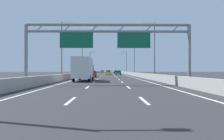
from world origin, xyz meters
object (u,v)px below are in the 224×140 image
at_px(streetlamp_left_far, 83,57).
at_px(box_truck, 83,69).
at_px(red_car, 92,74).
at_px(orange_car, 103,72).
at_px(yellow_car, 108,72).
at_px(sign_gantry, 107,38).
at_px(streetlamp_right_mid, 153,47).
at_px(streetlamp_right_far, 134,57).
at_px(black_car, 116,72).
at_px(silver_car, 109,72).
at_px(streetlamp_right_distant, 126,61).
at_px(blue_car, 109,72).
at_px(streetlamp_left_mid, 63,47).
at_px(streetlamp_left_distant, 91,61).
at_px(green_car, 118,73).

height_order(streetlamp_left_far, box_truck, streetlamp_left_far).
distance_m(red_car, orange_car, 85.21).
bearing_deg(yellow_car, sign_gantry, -90.04).
distance_m(streetlamp_right_mid, streetlamp_left_far, 33.66).
height_order(streetlamp_right_far, yellow_car, streetlamp_right_far).
distance_m(streetlamp_right_far, black_car, 37.14).
xyz_separation_m(sign_gantry, silver_car, (0.28, 114.18, -4.06)).
bearing_deg(orange_car, yellow_car, -86.47).
bearing_deg(silver_car, streetlamp_right_mid, -85.83).
distance_m(streetlamp_right_mid, box_truck, 13.02).
height_order(streetlamp_right_distant, red_car, streetlamp_right_distant).
height_order(streetlamp_right_mid, blue_car, streetlamp_right_mid).
height_order(sign_gantry, streetlamp_right_distant, streetlamp_right_distant).
bearing_deg(streetlamp_left_mid, streetlamp_right_far, 63.66).
relative_size(streetlamp_left_distant, silver_car, 2.11).
bearing_deg(orange_car, streetlamp_right_distant, -73.82).
xyz_separation_m(sign_gantry, orange_car, (-3.42, 112.71, -4.07)).
distance_m(sign_gantry, yellow_car, 56.79).
height_order(green_car, blue_car, blue_car).
distance_m(black_car, orange_car, 32.03).
bearing_deg(yellow_car, red_car, -96.95).
bearing_deg(red_car, box_truck, -89.59).
distance_m(red_car, box_truck, 18.96).
bearing_deg(streetlamp_right_mid, orange_car, 96.37).
relative_size(streetlamp_right_far, streetlamp_right_distant, 1.00).
xyz_separation_m(sign_gantry, green_car, (3.43, 54.15, -4.10)).
height_order(streetlamp_left_distant, orange_car, streetlamp_left_distant).
relative_size(red_car, blue_car, 0.93).
xyz_separation_m(streetlamp_right_mid, streetlamp_right_distant, (0.00, 60.32, 0.00)).
height_order(black_car, box_truck, box_truck).
relative_size(streetlamp_left_far, silver_car, 2.11).
bearing_deg(streetlamp_left_mid, orange_car, 87.67).
bearing_deg(streetlamp_left_distant, sign_gantry, -84.36).
bearing_deg(streetlamp_right_distant, yellow_car, -112.23).
relative_size(streetlamp_right_mid, black_car, 2.07).
xyz_separation_m(streetlamp_right_distant, silver_car, (-7.25, 39.20, -4.61)).
height_order(streetlamp_left_distant, blue_car, streetlamp_left_distant).
relative_size(green_car, orange_car, 1.03).
distance_m(streetlamp_right_far, blue_car, 54.31).
height_order(streetlamp_left_far, green_car, streetlamp_left_far).
height_order(yellow_car, black_car, yellow_car).
xyz_separation_m(red_car, yellow_car, (3.55, 29.14, 0.04)).
xyz_separation_m(streetlamp_right_far, silver_car, (-7.25, 69.36, -4.61)).
bearing_deg(streetlamp_left_distant, green_car, -62.53).
distance_m(green_car, orange_car, 58.96).
height_order(streetlamp_left_distant, silver_car, streetlamp_left_distant).
xyz_separation_m(streetlamp_left_mid, orange_car, (3.98, 98.06, -4.62)).
height_order(black_car, blue_car, blue_car).
bearing_deg(silver_car, box_truck, -91.99).
relative_size(streetlamp_right_distant, blue_car, 2.03).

